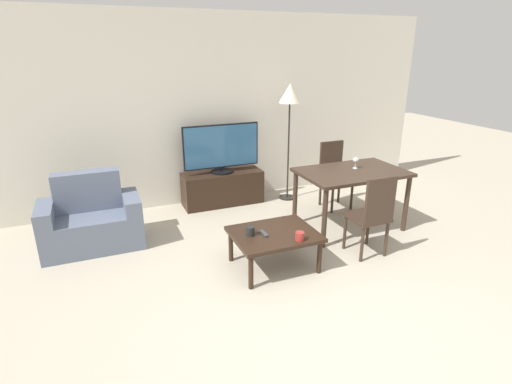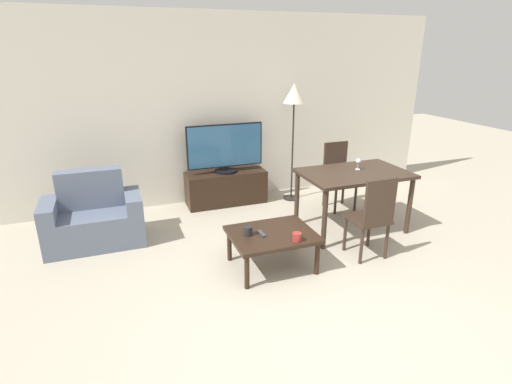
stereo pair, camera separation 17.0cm
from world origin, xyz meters
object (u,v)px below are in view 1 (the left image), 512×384
Objects in this scene: dining_table at (352,178)px; dining_chair_far at (334,172)px; dining_chair_near at (373,213)px; armchair at (92,221)px; cup_white_near at (300,236)px; wine_glass_left at (356,161)px; tv at (221,148)px; remote_primary at (264,233)px; cup_colored_far at (250,231)px; floor_lamp at (290,100)px; coffee_table at (274,236)px; tv_stand at (223,188)px.

dining_table is 0.78m from dining_chair_far.
armchair is at bearing 153.15° from dining_chair_near.
wine_glass_left is at bearing 34.80° from cup_white_near.
wine_glass_left is (1.34, -1.35, 0.02)m from tv.
remote_primary is (-0.19, -1.97, -0.44)m from tv.
wine_glass_left is (1.67, 0.58, 0.42)m from cup_colored_far.
cup_white_near is 0.51m from cup_colored_far.
cup_white_near is (1.92, -1.51, 0.13)m from armchair.
remote_primary is at bearing -37.34° from armchair.
dining_table is 0.78m from dining_chair_near.
wine_glass_left reaches higher than cup_white_near.
floor_lamp is at bearing 10.99° from armchair.
armchair is 2.16m from coffee_table.
wine_glass_left is at bearing -45.29° from tv.
cup_white_near is (-0.91, -2.06, -1.06)m from floor_lamp.
floor_lamp is 18.95× the size of cup_white_near.
tv_stand reaches higher than remote_primary.
dining_table is at bearing 20.76° from remote_primary.
dining_chair_far is at bearing 0.46° from armchair.
armchair is 1.16× the size of dining_chair_near.
coffee_table is (1.76, -1.25, 0.04)m from armchair.
cup_colored_far is (-1.80, -1.24, -0.07)m from dining_chair_far.
tv_stand is at bearing 115.28° from dining_chair_near.
wine_glass_left is (1.41, 0.61, 0.51)m from coffee_table.
remote_primary is (-1.67, -1.28, -0.11)m from dining_chair_far.
tv is at bearing 92.29° from cup_white_near.
remote_primary is at bearing 136.91° from cup_white_near.
dining_table is at bearing -48.76° from tv_stand.
dining_table is (1.32, 0.54, 0.32)m from coffee_table.
tv_stand is 1.24× the size of dining_chair_near.
wine_glass_left is at bearing 21.86° from remote_primary.
coffee_table is at bearing 170.12° from dining_chair_near.
floor_lamp reaches higher than wine_glass_left.
dining_chair_near and dining_chair_far have the same top height.
dining_chair_far is 2.19m from cup_colored_far.
armchair is at bearing 167.05° from dining_table.
dining_chair_far is at bearing -24.97° from tv.
cup_white_near is 1.58m from wine_glass_left.
floor_lamp is at bearing 53.20° from cup_colored_far.
tv reaches higher than dining_chair_near.
cup_colored_far is at bearing 144.78° from cup_white_near.
dining_table is at bearing -143.20° from wine_glass_left.
armchair is at bearing 142.66° from remote_primary.
floor_lamp is 2.41m from remote_primary.
tv_stand is 0.90× the size of dining_table.
floor_lamp is at bearing -9.68° from tv_stand.
tv_stand reaches higher than coffee_table.
tv_stand reaches higher than cup_white_near.
dining_chair_far reaches higher than remote_primary.
dining_chair_near reaches higher than cup_white_near.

